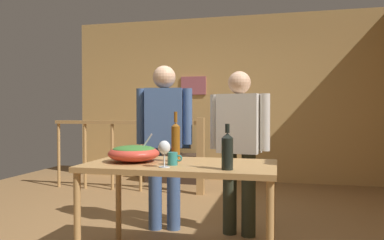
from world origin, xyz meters
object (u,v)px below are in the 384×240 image
at_px(mug_teal, 173,159).
at_px(serving_table, 181,173).
at_px(framed_picture, 194,86).
at_px(person_standing_right, 239,140).
at_px(person_standing_left, 164,134).
at_px(wine_bottle_dark, 227,151).
at_px(tv_console, 175,168).
at_px(stair_railing, 152,147).
at_px(wine_bottle_amber, 176,141).
at_px(flat_screen_tv, 174,140).
at_px(wine_glass, 164,148).
at_px(salad_bowl, 134,153).

bearing_deg(mug_teal, serving_table, 76.07).
distance_m(framed_picture, person_standing_right, 2.95).
xyz_separation_m(mug_teal, person_standing_left, (-0.33, 0.84, 0.12)).
relative_size(serving_table, wine_bottle_dark, 4.61).
bearing_deg(mug_teal, tv_console, 105.79).
distance_m(framed_picture, tv_console, 1.41).
xyz_separation_m(framed_picture, stair_railing, (-0.35, -1.12, -0.95)).
bearing_deg(framed_picture, wine_bottle_amber, -79.28).
height_order(mug_teal, person_standing_right, person_standing_right).
distance_m(framed_picture, stair_railing, 1.51).
distance_m(person_standing_left, person_standing_right, 0.72).
height_order(flat_screen_tv, wine_bottle_dark, wine_bottle_dark).
xyz_separation_m(person_standing_left, person_standing_right, (0.72, 0.00, -0.04)).
bearing_deg(stair_railing, mug_teal, -67.16).
height_order(serving_table, wine_glass, wine_glass).
distance_m(wine_glass, wine_bottle_amber, 0.30).
bearing_deg(serving_table, person_standing_left, 116.39).
xyz_separation_m(serving_table, wine_bottle_dark, (0.38, -0.24, 0.20)).
bearing_deg(tv_console, mug_teal, -74.21).
distance_m(tv_console, wine_bottle_amber, 3.25).
bearing_deg(flat_screen_tv, stair_railing, -97.01).
bearing_deg(stair_railing, wine_bottle_amber, -66.17).
relative_size(flat_screen_tv, wine_bottle_dark, 1.82).
bearing_deg(stair_railing, flat_screen_tv, 82.99).
relative_size(stair_railing, salad_bowl, 5.79).
bearing_deg(flat_screen_tv, mug_teal, -74.06).
height_order(person_standing_left, person_standing_right, person_standing_left).
relative_size(serving_table, salad_bowl, 3.57).
height_order(flat_screen_tv, person_standing_left, person_standing_left).
relative_size(mug_teal, person_standing_right, 0.07).
xyz_separation_m(tv_console, mug_teal, (0.91, -3.22, 0.58)).
bearing_deg(stair_railing, salad_bowl, -73.83).
xyz_separation_m(stair_railing, wine_glass, (0.98, -2.52, 0.25)).
bearing_deg(flat_screen_tv, salad_bowl, -79.59).
relative_size(flat_screen_tv, person_standing_right, 0.37).
bearing_deg(tv_console, person_standing_right, -61.31).
distance_m(wine_bottle_amber, person_standing_right, 0.79).
height_order(flat_screen_tv, wine_glass, wine_glass).
xyz_separation_m(stair_railing, salad_bowl, (0.67, -2.30, 0.19)).
height_order(salad_bowl, wine_glass, salad_bowl).
bearing_deg(mug_teal, person_standing_left, 111.53).
distance_m(wine_bottle_amber, person_standing_left, 0.73).
height_order(framed_picture, wine_bottle_amber, framed_picture).
bearing_deg(wine_bottle_dark, wine_bottle_amber, 145.68).
bearing_deg(person_standing_left, stair_railing, -77.05).
height_order(tv_console, person_standing_left, person_standing_left).
xyz_separation_m(salad_bowl, mug_teal, (0.34, -0.10, -0.02)).
distance_m(framed_picture, wine_bottle_amber, 3.46).
bearing_deg(salad_bowl, serving_table, 2.22).
distance_m(stair_railing, wine_bottle_dark, 2.91).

